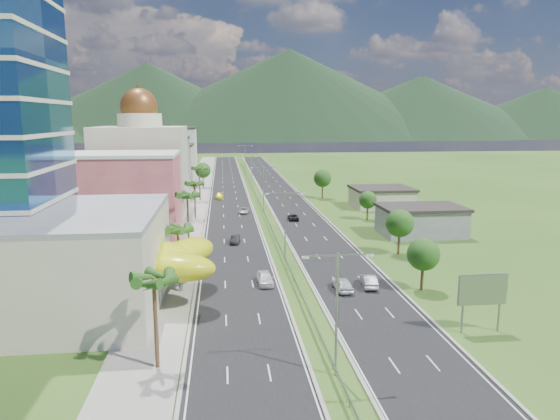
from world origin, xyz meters
name	(u,v)px	position (x,y,z in m)	size (l,w,h in m)	color
ground	(294,282)	(0.00, 0.00, 0.00)	(500.00, 500.00, 0.00)	#2D5119
road_left	(229,190)	(-7.50, 90.00, 0.02)	(11.00, 260.00, 0.04)	black
road_right	(277,189)	(7.50, 90.00, 0.02)	(11.00, 260.00, 0.04)	black
sidewalk_left	(198,190)	(-17.00, 90.00, 0.06)	(7.00, 260.00, 0.12)	gray
median_guardrail	(257,196)	(0.00, 71.99, 0.62)	(0.10, 216.06, 0.76)	gray
streetlight_median_a	(337,301)	(0.00, -25.00, 6.75)	(6.04, 0.25, 11.00)	gray
streetlight_median_b	(285,219)	(0.00, 10.00, 6.75)	(6.04, 0.25, 11.00)	gray
streetlight_median_c	(263,185)	(0.00, 50.00, 6.75)	(6.04, 0.25, 11.00)	gray
streetlight_median_d	(252,166)	(0.00, 95.00, 6.75)	(6.04, 0.25, 11.00)	gray
streetlight_median_e	(245,156)	(0.00, 140.00, 6.75)	(6.04, 0.25, 11.00)	gray
mall_podium	(27,264)	(-32.00, -6.00, 5.50)	(30.00, 24.00, 11.00)	#BEB29C
lime_canopy	(137,260)	(-20.00, -4.00, 4.99)	(18.00, 15.00, 7.40)	#BFC613
pink_shophouse	(124,196)	(-28.00, 32.00, 7.50)	(20.00, 15.00, 15.00)	#B64B59
domed_building	(142,164)	(-28.00, 55.00, 11.35)	(20.00, 20.00, 28.70)	beige
midrise_grey	(160,168)	(-27.00, 80.00, 8.00)	(16.00, 15.00, 16.00)	slate
midrise_beige	(168,166)	(-27.00, 102.00, 6.50)	(16.00, 15.00, 13.00)	#BEB29C
midrise_white	(174,153)	(-27.00, 125.00, 9.00)	(16.00, 15.00, 18.00)	silver
billboard	(482,291)	(17.00, -18.00, 4.42)	(5.20, 0.35, 6.20)	gray
shed_near	(421,222)	(28.00, 25.00, 2.50)	(15.00, 10.00, 5.00)	slate
shed_far	(381,198)	(30.00, 55.00, 2.20)	(14.00, 12.00, 4.40)	#BEB29C
palm_tree_a	(154,282)	(-15.50, -22.00, 8.02)	(3.60, 3.60, 9.10)	#47301C
palm_tree_b	(178,231)	(-15.50, 2.00, 7.06)	(3.60, 3.60, 8.10)	#47301C
palm_tree_c	(187,197)	(-15.50, 22.00, 8.50)	(3.60, 3.60, 9.60)	#47301C
palm_tree_d	(194,185)	(-15.50, 45.00, 7.54)	(3.60, 3.60, 8.60)	#47301C
palm_tree_e	(199,170)	(-15.50, 70.00, 8.31)	(3.60, 3.60, 9.40)	#47301C
leafy_tree_lfar	(203,170)	(-15.50, 95.00, 5.58)	(4.90, 4.90, 8.05)	#47301C
leafy_tree_ra	(423,255)	(16.00, -5.00, 4.78)	(4.20, 4.20, 6.90)	#47301C
leafy_tree_rb	(400,223)	(19.00, 12.00, 5.18)	(4.55, 4.55, 7.47)	#47301C
leafy_tree_rc	(368,200)	(22.00, 40.00, 4.37)	(3.85, 3.85, 6.33)	#47301C
leafy_tree_rd	(323,178)	(18.00, 70.00, 5.58)	(4.90, 4.90, 8.05)	#47301C
mountain_ridge	(289,139)	(60.00, 450.00, 0.00)	(860.00, 140.00, 90.00)	black
car_white_near_left	(265,278)	(-4.01, -0.39, 0.87)	(1.95, 4.85, 1.65)	white
car_dark_left	(235,239)	(-7.42, 22.36, 0.72)	(1.45, 4.16, 1.37)	black
car_silver_mid_left	(244,210)	(-4.57, 50.46, 0.68)	(2.11, 4.58, 1.27)	#B4B7BC
car_yellow_far_left	(220,196)	(-10.31, 72.48, 0.77)	(2.04, 5.02, 1.46)	yellow
car_white_near_right	(342,284)	(5.71, -3.96, 0.88)	(1.98, 4.92, 1.68)	silver
car_silver_right	(369,281)	(9.53, -3.01, 0.84)	(1.70, 4.87, 1.60)	#A7A9AF
car_dark_far_right	(293,217)	(5.76, 41.42, 0.69)	(2.15, 4.66, 1.29)	black
motorcycle	(199,317)	(-12.30, -12.19, 0.67)	(0.59, 1.96, 1.25)	black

